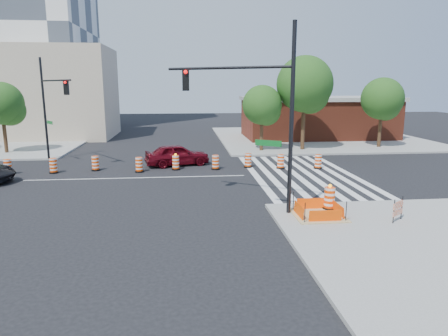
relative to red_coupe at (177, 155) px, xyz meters
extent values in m
plane|color=black|center=(-2.58, -3.90, -0.80)|extent=(120.00, 120.00, 0.00)
cube|color=gray|center=(15.42, 14.10, -0.73)|extent=(22.00, 22.00, 0.15)
cube|color=silver|center=(5.22, -3.90, -0.80)|extent=(0.45, 13.50, 0.01)
cube|color=silver|center=(6.12, -3.90, -0.80)|extent=(0.45, 13.50, 0.01)
cube|color=silver|center=(7.02, -3.90, -0.80)|extent=(0.45, 13.50, 0.01)
cube|color=silver|center=(7.92, -3.90, -0.80)|extent=(0.45, 13.50, 0.01)
cube|color=silver|center=(8.82, -3.90, -0.80)|extent=(0.45, 13.50, 0.01)
cube|color=silver|center=(9.72, -3.90, -0.80)|extent=(0.45, 13.50, 0.01)
cube|color=silver|center=(10.62, -3.90, -0.80)|extent=(0.45, 13.50, 0.01)
cube|color=silver|center=(11.52, -3.90, -0.80)|extent=(0.45, 13.50, 0.01)
cube|color=silver|center=(-2.58, -3.90, -0.80)|extent=(14.00, 0.12, 0.01)
cube|color=tan|center=(6.42, -12.90, -0.63)|extent=(2.20, 2.20, 0.05)
cube|color=#FF4D05|center=(6.42, -13.80, -0.38)|extent=(1.44, 0.02, 0.55)
cube|color=#FF4D05|center=(6.42, -12.00, -0.38)|extent=(1.44, 0.02, 0.55)
cube|color=#FF4D05|center=(5.52, -12.90, -0.38)|extent=(0.02, 1.44, 0.55)
cube|color=#FF4D05|center=(7.32, -12.90, -0.38)|extent=(0.02, 1.44, 0.55)
cylinder|color=black|center=(5.52, -13.80, -0.20)|extent=(0.04, 0.04, 0.90)
cylinder|color=black|center=(7.32, -13.80, -0.20)|extent=(0.04, 0.04, 0.90)
cylinder|color=black|center=(5.52, -12.00, -0.20)|extent=(0.04, 0.04, 0.90)
cylinder|color=black|center=(7.32, -12.00, -0.20)|extent=(0.04, 0.04, 0.90)
cube|color=maroon|center=(15.42, 14.10, 1.30)|extent=(16.00, 8.00, 4.20)
cube|color=gray|center=(15.42, 14.10, 3.60)|extent=(16.50, 8.50, 0.40)
cube|color=#B9A58D|center=(-14.58, 18.10, 4.20)|extent=(14.00, 10.00, 10.00)
imported|color=#550711|center=(0.00, 0.00, 0.00)|extent=(5.05, 3.07, 1.61)
cylinder|color=black|center=(5.21, -12.33, 3.54)|extent=(0.19, 0.19, 8.38)
cylinder|color=black|center=(2.53, -10.68, 5.84)|extent=(5.42, 3.40, 0.13)
cube|color=black|center=(0.66, -9.53, 5.32)|extent=(0.34, 0.29, 1.05)
sphere|color=#FF0C0C|center=(0.66, -9.71, 5.68)|extent=(0.19, 0.19, 0.19)
cube|color=#0C591E|center=(4.32, -11.78, 2.49)|extent=(1.09, 0.69, 0.26)
cylinder|color=black|center=(-10.22, 3.08, 3.24)|extent=(0.18, 0.18, 7.80)
cylinder|color=black|center=(-8.53, 0.70, 5.39)|extent=(3.49, 4.83, 0.12)
cube|color=black|center=(-7.34, -0.97, 4.90)|extent=(0.31, 0.27, 0.97)
sphere|color=#FF0C0C|center=(-7.34, -1.15, 5.24)|extent=(0.18, 0.18, 0.18)
cube|color=#0C591E|center=(-9.66, 2.29, 2.27)|extent=(0.71, 0.98, 0.24)
cylinder|color=black|center=(7.22, -12.07, -0.60)|extent=(0.62, 0.62, 0.10)
cylinder|color=#F14305|center=(7.22, -12.07, -0.08)|extent=(0.50, 0.50, 0.98)
sphere|color=#FF990C|center=(7.22, -12.07, 0.48)|extent=(0.17, 0.17, 0.17)
cube|color=#F14305|center=(9.54, -13.95, 0.07)|extent=(0.72, 0.57, 0.29)
cube|color=#F14305|center=(9.54, -13.95, -0.26)|extent=(0.72, 0.57, 0.23)
cylinder|color=black|center=(9.23, -14.19, -0.14)|extent=(0.04, 0.04, 1.03)
cylinder|color=black|center=(9.85, -13.71, -0.14)|extent=(0.04, 0.04, 1.03)
cylinder|color=#382314|center=(-14.82, 6.50, 1.13)|extent=(0.31, 0.31, 3.87)
sphere|color=#134415|center=(-14.82, 6.50, 3.55)|extent=(3.63, 3.63, 3.63)
sphere|color=#134415|center=(-14.34, 6.79, 2.95)|extent=(2.66, 2.66, 2.66)
cylinder|color=#382314|center=(7.40, 5.44, 1.05)|extent=(0.30, 0.30, 3.70)
sphere|color=#134415|center=(7.40, 5.44, 3.36)|extent=(3.47, 3.47, 3.47)
sphere|color=#134415|center=(7.87, 5.72, 2.78)|extent=(2.55, 2.55, 2.55)
sphere|color=#134415|center=(7.02, 5.25, 3.01)|extent=(2.31, 2.31, 2.31)
cylinder|color=#382314|center=(11.23, 5.62, 1.85)|extent=(0.35, 0.35, 5.30)
sphere|color=#134415|center=(11.23, 5.62, 5.16)|extent=(4.97, 4.97, 4.97)
sphere|color=#134415|center=(11.77, 5.94, 4.33)|extent=(3.64, 3.64, 3.64)
sphere|color=#134415|center=(10.80, 5.40, 4.66)|extent=(3.31, 3.31, 3.31)
cylinder|color=#382314|center=(18.87, 6.32, 1.26)|extent=(0.31, 0.31, 4.13)
sphere|color=#134415|center=(18.87, 6.32, 3.84)|extent=(3.87, 3.87, 3.87)
sphere|color=#134415|center=(19.35, 6.62, 3.20)|extent=(2.84, 2.84, 2.84)
sphere|color=#134415|center=(18.48, 6.13, 3.45)|extent=(2.58, 2.58, 2.58)
cylinder|color=black|center=(-11.21, -2.05, -0.75)|extent=(0.60, 0.60, 0.10)
cylinder|color=#F14305|center=(-11.21, -2.05, -0.25)|extent=(0.48, 0.48, 0.95)
cylinder|color=black|center=(-8.34, -1.88, -0.75)|extent=(0.60, 0.60, 0.10)
cylinder|color=#F14305|center=(-8.34, -1.88, -0.25)|extent=(0.48, 0.48, 0.95)
cylinder|color=black|center=(-5.67, -1.34, -0.75)|extent=(0.60, 0.60, 0.10)
cylinder|color=#F14305|center=(-5.67, -1.34, -0.25)|extent=(0.48, 0.48, 0.95)
cylinder|color=black|center=(-2.58, -2.14, -0.75)|extent=(0.60, 0.60, 0.10)
cylinder|color=#F14305|center=(-2.58, -2.14, -0.25)|extent=(0.48, 0.48, 0.95)
cylinder|color=black|center=(-0.09, -1.61, -0.75)|extent=(0.60, 0.60, 0.10)
cylinder|color=#F14305|center=(-0.09, -1.61, -0.25)|extent=(0.48, 0.48, 0.95)
sphere|color=#FF990C|center=(-0.09, -1.61, 0.30)|extent=(0.16, 0.16, 0.16)
cylinder|color=black|center=(2.71, -1.78, -0.75)|extent=(0.60, 0.60, 0.10)
cylinder|color=#F14305|center=(2.71, -1.78, -0.25)|extent=(0.48, 0.48, 0.95)
cylinder|color=black|center=(5.11, -1.32, -0.75)|extent=(0.60, 0.60, 0.10)
cylinder|color=#F14305|center=(5.11, -1.32, -0.25)|extent=(0.48, 0.48, 0.95)
cylinder|color=black|center=(7.37, -1.99, -0.75)|extent=(0.60, 0.60, 0.10)
cylinder|color=#F14305|center=(7.37, -1.99, -0.25)|extent=(0.48, 0.48, 0.95)
cylinder|color=black|center=(10.02, -2.27, -0.75)|extent=(0.60, 0.60, 0.10)
cylinder|color=#F14305|center=(10.02, -2.27, -0.25)|extent=(0.48, 0.48, 0.95)
camera|label=1|loc=(0.51, -29.41, 5.07)|focal=32.00mm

